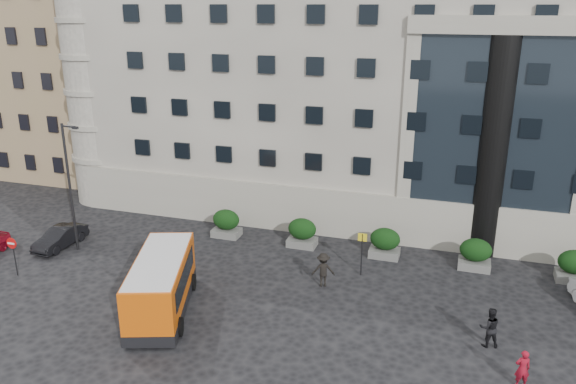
% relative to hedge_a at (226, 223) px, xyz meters
% --- Properties ---
extents(ground, '(120.00, 120.00, 0.00)m').
position_rel_hedge_a_xyz_m(ground, '(4.00, -7.80, -0.93)').
color(ground, black).
rests_on(ground, ground).
extents(civic_building, '(44.00, 24.00, 18.00)m').
position_rel_hedge_a_xyz_m(civic_building, '(10.00, 14.20, 8.07)').
color(civic_building, gray).
rests_on(civic_building, ground).
extents(entrance_column, '(1.80, 1.80, 13.00)m').
position_rel_hedge_a_xyz_m(entrance_column, '(16.00, 2.50, 5.57)').
color(entrance_column, black).
rests_on(entrance_column, ground).
extents(apartment_near, '(14.00, 14.00, 20.00)m').
position_rel_hedge_a_xyz_m(apartment_near, '(-20.00, 12.20, 9.07)').
color(apartment_near, '#957F57').
rests_on(apartment_near, ground).
extents(apartment_far, '(13.00, 13.00, 22.00)m').
position_rel_hedge_a_xyz_m(apartment_far, '(-23.00, 30.20, 10.07)').
color(apartment_far, brown).
rests_on(apartment_far, ground).
extents(hedge_a, '(1.80, 1.26, 1.84)m').
position_rel_hedge_a_xyz_m(hedge_a, '(0.00, 0.00, 0.00)').
color(hedge_a, '#5C5C59').
rests_on(hedge_a, ground).
extents(hedge_b, '(1.80, 1.26, 1.84)m').
position_rel_hedge_a_xyz_m(hedge_b, '(5.20, 0.00, 0.00)').
color(hedge_b, '#5C5C59').
rests_on(hedge_b, ground).
extents(hedge_c, '(1.80, 1.26, 1.84)m').
position_rel_hedge_a_xyz_m(hedge_c, '(10.40, 0.00, 0.00)').
color(hedge_c, '#5C5C59').
rests_on(hedge_c, ground).
extents(hedge_d, '(1.80, 1.26, 1.84)m').
position_rel_hedge_a_xyz_m(hedge_d, '(15.60, 0.00, 0.00)').
color(hedge_d, '#5C5C59').
rests_on(hedge_d, ground).
extents(hedge_e, '(1.80, 1.26, 1.84)m').
position_rel_hedge_a_xyz_m(hedge_e, '(20.80, 0.00, 0.00)').
color(hedge_e, '#5C5C59').
rests_on(hedge_e, ground).
extents(street_lamp, '(1.16, 0.18, 8.00)m').
position_rel_hedge_a_xyz_m(street_lamp, '(-7.94, -4.80, 3.44)').
color(street_lamp, '#262628').
rests_on(street_lamp, ground).
extents(bus_stop_sign, '(0.50, 0.08, 2.52)m').
position_rel_hedge_a_xyz_m(bus_stop_sign, '(9.50, -2.80, 0.80)').
color(bus_stop_sign, '#262628').
rests_on(bus_stop_sign, ground).
extents(no_entry_sign, '(0.64, 0.16, 2.32)m').
position_rel_hedge_a_xyz_m(no_entry_sign, '(-9.00, -8.84, 0.72)').
color(no_entry_sign, '#262628').
rests_on(no_entry_sign, ground).
extents(minibus, '(4.49, 7.26, 2.87)m').
position_rel_hedge_a_xyz_m(minibus, '(0.84, -9.74, 0.65)').
color(minibus, '#D6530A').
rests_on(minibus, ground).
extents(red_truck, '(2.69, 5.11, 2.66)m').
position_rel_hedge_a_xyz_m(red_truck, '(-7.97, 8.49, 0.43)').
color(red_truck, maroon).
rests_on(red_truck, ground).
extents(parked_car_b, '(1.50, 3.90, 1.27)m').
position_rel_hedge_a_xyz_m(parked_car_b, '(-9.27, -4.77, -0.29)').
color(parked_car_b, black).
rests_on(parked_car_b, ground).
extents(parked_car_c, '(2.46, 4.55, 1.25)m').
position_rel_hedge_a_xyz_m(parked_car_c, '(-8.87, 4.20, -0.30)').
color(parked_car_c, black).
rests_on(parked_car_c, ground).
extents(parked_car_d, '(3.15, 5.81, 1.55)m').
position_rel_hedge_a_xyz_m(parked_car_d, '(-12.62, 8.20, -0.16)').
color(parked_car_d, black).
rests_on(parked_car_d, ground).
extents(pedestrian_a, '(0.68, 0.53, 1.65)m').
position_rel_hedge_a_xyz_m(pedestrian_a, '(17.43, -10.50, -0.10)').
color(pedestrian_a, maroon).
rests_on(pedestrian_a, ground).
extents(pedestrian_b, '(1.07, 0.93, 1.88)m').
position_rel_hedge_a_xyz_m(pedestrian_b, '(16.23, -7.94, 0.01)').
color(pedestrian_b, black).
rests_on(pedestrian_b, ground).
extents(pedestrian_c, '(1.39, 1.03, 1.92)m').
position_rel_hedge_a_xyz_m(pedestrian_c, '(7.78, -4.72, 0.03)').
color(pedestrian_c, black).
rests_on(pedestrian_c, ground).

